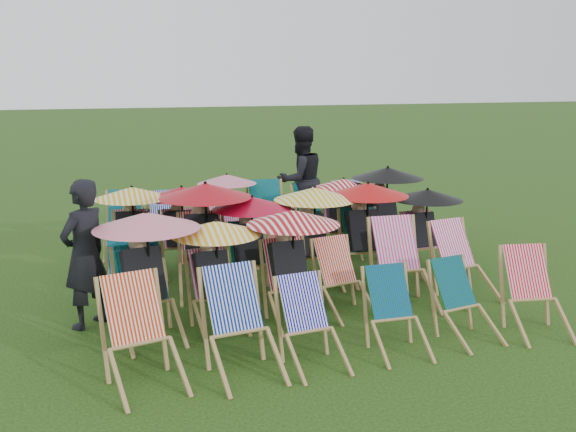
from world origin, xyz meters
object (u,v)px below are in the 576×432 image
object	(u,v)px
deckchair_0	(142,336)
person_left	(85,254)
person_rear	(301,180)
deckchair_5	(537,293)
deckchair_29	(353,210)

from	to	relation	value
deckchair_0	person_left	size ratio (longest dim) A/B	0.59
deckchair_0	person_rear	bearing A→B (deg)	45.54
deckchair_5	person_left	xyz separation A→B (m)	(-4.64, 1.72, 0.39)
deckchair_0	person_rear	xyz separation A→B (m)	(3.27, 5.07, 0.47)
deckchair_5	person_rear	bearing A→B (deg)	110.75
deckchair_29	person_rear	world-z (taller)	person_rear
deckchair_29	person_rear	bearing A→B (deg)	149.88
deckchair_5	person_rear	distance (m)	5.26
person_left	person_rear	xyz separation A→B (m)	(3.72, 3.43, 0.11)
deckchair_0	deckchair_5	xyz separation A→B (m)	(4.19, -0.08, -0.03)
deckchair_5	person_rear	xyz separation A→B (m)	(-0.92, 5.15, 0.50)
deckchair_0	deckchair_29	world-z (taller)	deckchair_0
deckchair_29	person_left	world-z (taller)	person_left
person_left	person_rear	bearing A→B (deg)	-179.28
person_rear	person_left	bearing A→B (deg)	28.38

